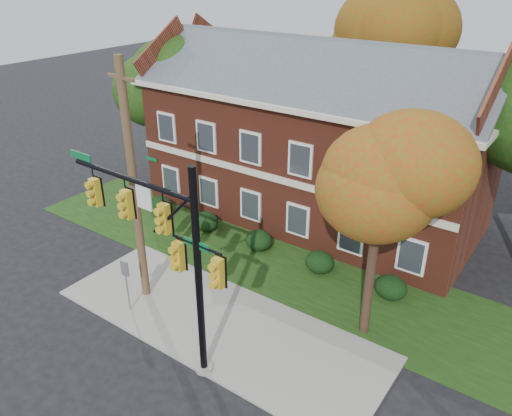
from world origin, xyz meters
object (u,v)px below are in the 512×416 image
Objects in this scene: sign_post at (126,278)px; hedge_center at (259,240)px; tree_near_right at (387,179)px; apartment_building at (315,129)px; hedge_right at (320,262)px; tree_left_rear at (168,79)px; utility_pole at (134,186)px; tree_far_rear at (401,40)px; hedge_left at (206,221)px; hedge_far_right at (391,287)px; traffic_signal at (165,241)px; hedge_far_left at (160,205)px.

hedge_center is at bearing 67.50° from sign_post.
apartment_building is at bearing 131.77° from tree_near_right.
hedge_right is 0.16× the size of tree_left_rear.
hedge_center is 0.14× the size of utility_pole.
apartment_building is 1.63× the size of tree_far_rear.
hedge_right is at bearing 0.00° from hedge_left.
hedge_center is at bearing -23.04° from tree_left_rear.
utility_pole is 4.15× the size of sign_post.
hedge_far_right is 0.14× the size of utility_pole.
utility_pole is at bearing 94.16° from sign_post.
traffic_signal is (1.80, -13.21, -0.10)m from apartment_building.
tree_left_rear is 16.80m from traffic_signal.
tree_left_rear is (-9.73, 4.14, 6.16)m from hedge_center.
tree_left_rear is 14.40m from tree_far_rear.
hedge_right is 3.50m from hedge_far_right.
hedge_far_right is 0.12× the size of tree_far_rear.
utility_pole is at bearing -99.43° from tree_far_rear.
traffic_signal is 0.77× the size of utility_pole.
traffic_signal reaches higher than sign_post.
apartment_building is 8.84m from tree_far_rear.
tree_left_rear is (-9.73, -1.12, 1.69)m from apartment_building.
apartment_building is 9.82m from hedge_far_right.
utility_pole reaches higher than apartment_building.
tree_near_right is (0.22, -2.83, 6.14)m from hedge_far_right.
apartment_building is at bearing 56.33° from hedge_left.
hedge_far_left is 9.14m from sign_post.
hedge_far_right is (7.00, -5.25, -4.46)m from apartment_building.
hedge_left is at bearing 165.19° from tree_near_right.
hedge_far_left is at bearing 180.00° from hedge_center.
hedge_far_right is (14.00, 0.00, 0.00)m from hedge_far_left.
apartment_building is 13.43× the size of hedge_far_left.
tree_far_rear is (11.07, 8.96, 2.16)m from tree_left_rear.
sign_post is at bearing -153.37° from tree_near_right.
hedge_left is 0.14× the size of utility_pole.
hedge_right is 15.66m from tree_far_rear.
hedge_far_right is 10.45m from traffic_signal.
hedge_far_left is 1.00× the size of hedge_left.
traffic_signal is at bearing -42.09° from hedge_far_left.
hedge_right is 0.14× the size of utility_pole.
tree_near_right is (3.72, -2.83, 6.14)m from hedge_right.
apartment_building is 13.43× the size of hedge_center.
hedge_left is at bearing -110.29° from tree_far_rear.
hedge_far_right is (10.50, 0.00, 0.00)m from hedge_left.
utility_pole is (-3.17, -19.09, -3.64)m from tree_far_rear.
apartment_building is 7.61× the size of sign_post.
tree_far_rear reaches higher than hedge_far_left.
hedge_far_left is 7.00m from hedge_center.
hedge_far_right is 0.57× the size of sign_post.
tree_near_right is 7.67m from traffic_signal.
sign_post is at bearing -54.07° from tree_left_rear.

